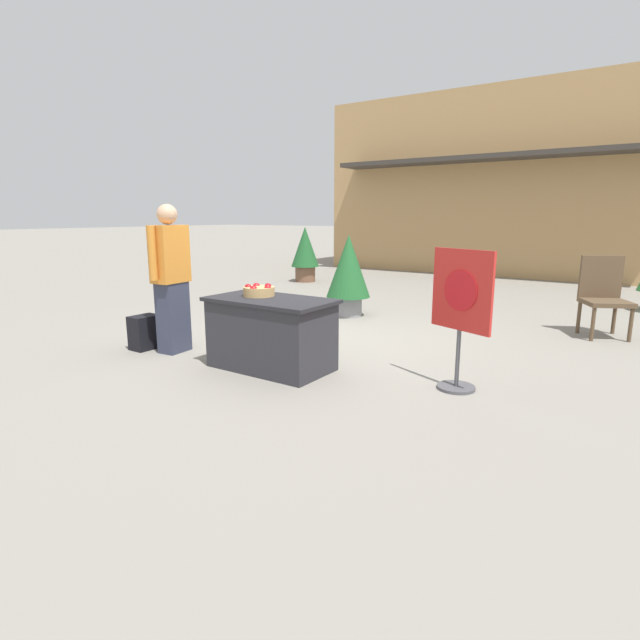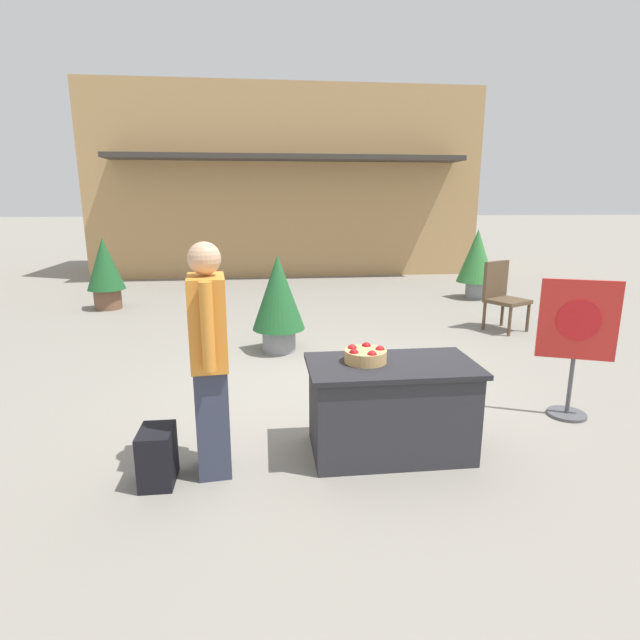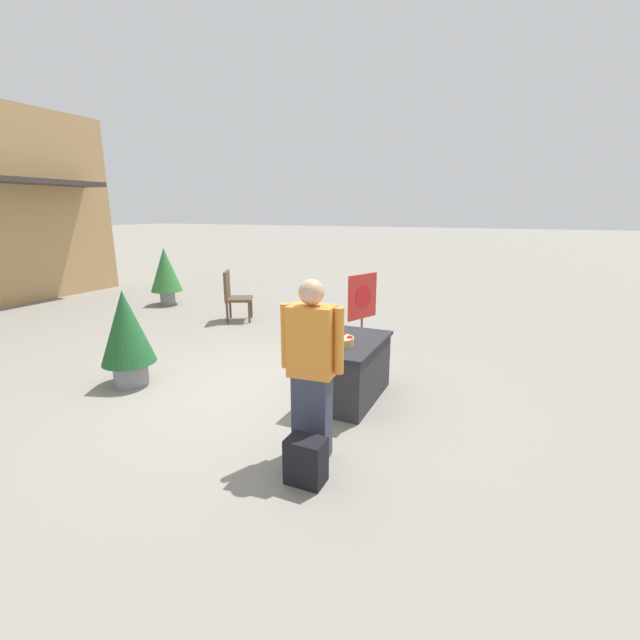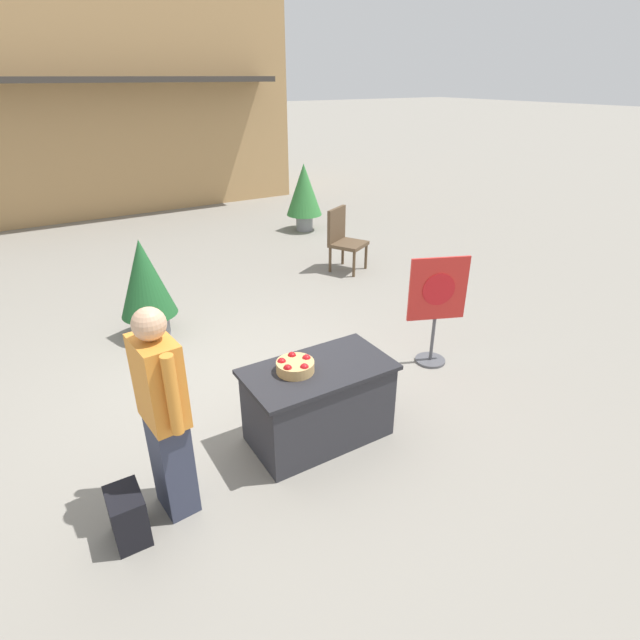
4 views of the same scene
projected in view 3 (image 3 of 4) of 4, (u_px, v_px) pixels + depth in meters
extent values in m
plane|color=gray|center=(258.00, 389.00, 5.81)|extent=(120.00, 120.00, 0.00)
cube|color=#2D2D33|center=(350.00, 371.00, 5.43)|extent=(1.27, 0.70, 0.73)
cube|color=#242428|center=(350.00, 343.00, 5.34)|extent=(1.35, 0.75, 0.04)
cylinder|color=tan|center=(340.00, 341.00, 5.16)|extent=(0.34, 0.34, 0.10)
sphere|color=red|center=(343.00, 335.00, 5.26)|extent=(0.08, 0.08, 0.08)
sphere|color=#A30F14|center=(332.00, 336.00, 5.22)|extent=(0.08, 0.08, 0.08)
sphere|color=red|center=(331.00, 339.00, 5.09)|extent=(0.08, 0.08, 0.08)
sphere|color=#A30F14|center=(341.00, 341.00, 5.04)|extent=(0.08, 0.08, 0.08)
sphere|color=red|center=(350.00, 339.00, 5.13)|extent=(0.08, 0.08, 0.08)
cube|color=#33384C|center=(312.00, 416.00, 4.12)|extent=(0.27, 0.36, 0.85)
cube|color=orange|center=(312.00, 341.00, 3.93)|extent=(0.30, 0.44, 0.67)
sphere|color=tan|center=(312.00, 292.00, 3.81)|extent=(0.23, 0.23, 0.23)
cylinder|color=orange|center=(286.00, 336.00, 4.00)|extent=(0.09, 0.09, 0.62)
cylinder|color=orange|center=(339.00, 341.00, 3.84)|extent=(0.09, 0.09, 0.62)
cube|color=black|center=(306.00, 461.00, 3.76)|extent=(0.24, 0.34, 0.42)
cylinder|color=#4C4C51|center=(361.00, 350.00, 7.38)|extent=(0.36, 0.36, 0.03)
cylinder|color=#4C4C51|center=(361.00, 334.00, 7.31)|extent=(0.04, 0.04, 0.55)
cube|color=red|center=(362.00, 297.00, 7.15)|extent=(0.65, 0.29, 0.75)
cylinder|color=red|center=(363.00, 297.00, 7.13)|extent=(0.36, 0.15, 0.38)
cylinder|color=brown|center=(251.00, 308.00, 9.65)|extent=(0.05, 0.05, 0.45)
cylinder|color=brown|center=(249.00, 312.00, 9.19)|extent=(0.05, 0.05, 0.45)
cylinder|color=brown|center=(230.00, 308.00, 9.62)|extent=(0.05, 0.05, 0.45)
cylinder|color=brown|center=(227.00, 313.00, 9.16)|extent=(0.05, 0.05, 0.45)
cube|color=brown|center=(239.00, 299.00, 9.34)|extent=(0.74, 0.74, 0.06)
cube|color=brown|center=(227.00, 284.00, 9.25)|extent=(0.51, 0.31, 0.58)
cylinder|color=gray|center=(131.00, 373.00, 5.94)|extent=(0.45, 0.45, 0.32)
cone|color=#1E5628|center=(126.00, 327.00, 5.77)|extent=(0.71, 0.71, 1.01)
cylinder|color=gray|center=(168.00, 298.00, 11.02)|extent=(0.37, 0.37, 0.35)
cone|color=#337A38|center=(165.00, 270.00, 10.84)|extent=(0.78, 0.78, 1.10)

